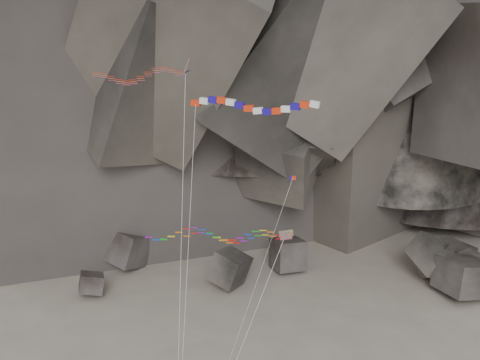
{
  "coord_description": "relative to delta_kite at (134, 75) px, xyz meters",
  "views": [
    {
      "loc": [
        1.29,
        -45.9,
        37.23
      ],
      "look_at": [
        1.06,
        6.0,
        22.61
      ],
      "focal_mm": 45.0,
      "sensor_mm": 36.0,
      "label": 1
    }
  ],
  "objects": [
    {
      "name": "banner_kite",
      "position": [
        9.74,
        -0.58,
        -2.55
      ],
      "size": [
        11.19,
        16.12,
        28.68
      ],
      "rotation": [
        0.0,
        0.0,
        -0.32
      ],
      "color": "red",
      "rests_on": "ground"
    },
    {
      "name": "pennant_kite",
      "position": [
        10.77,
        -3.86,
        -14.46
      ],
      "size": [
        9.54,
        14.46,
        21.91
      ],
      "rotation": [
        0.0,
        0.0,
        -0.12
      ],
      "color": "red",
      "rests_on": "ground"
    },
    {
      "name": "delta_kite",
      "position": [
        0.0,
        0.0,
        0.0
      ],
      "size": [
        8.69,
        15.15,
        32.04
      ],
      "rotation": [
        0.0,
        0.0,
        0.07
      ],
      "color": "red",
      "rests_on": "ground"
    },
    {
      "name": "parafoil_kite",
      "position": [
        6.46,
        -5.6,
        -11.82
      ],
      "size": [
        11.98,
        9.24,
        19.18
      ],
      "rotation": [
        0.0,
        0.0,
        0.13
      ],
      "color": "gold",
      "rests_on": "ground"
    },
    {
      "name": "boulder_field",
      "position": [
        24.5,
        29.24,
        -30.13
      ],
      "size": [
        57.99,
        17.38,
        7.43
      ],
      "color": "#47423F",
      "rests_on": "ground"
    }
  ]
}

